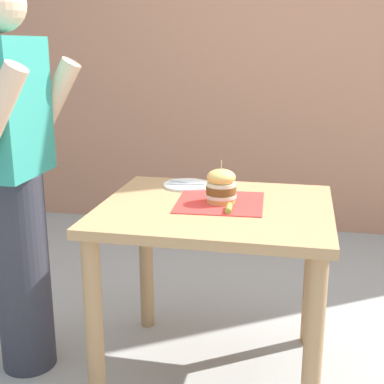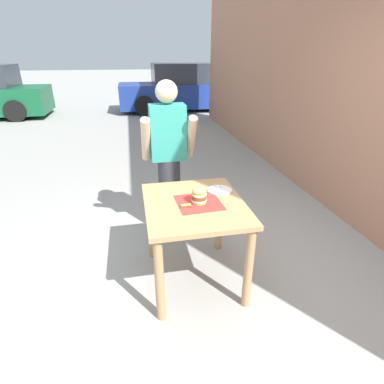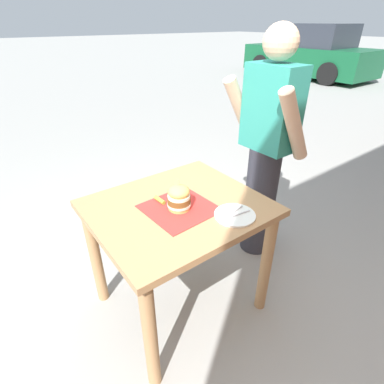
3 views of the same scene
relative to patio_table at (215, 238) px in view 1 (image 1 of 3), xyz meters
name	(u,v)px [view 1 (image 1 of 3)]	position (x,y,z in m)	size (l,w,h in m)	color
ground_plane	(214,372)	(0.00, 0.00, -0.64)	(80.00, 80.00, 0.00)	#9E9E99
patio_table	(215,238)	(0.00, 0.00, 0.00)	(0.82, 0.94, 0.79)	tan
serving_paper	(220,202)	(0.04, -0.01, 0.15)	(0.36, 0.36, 0.00)	red
sandwich	(221,186)	(0.04, -0.02, 0.22)	(0.13, 0.13, 0.18)	#E5B25B
pickle_spear	(229,208)	(-0.08, -0.07, 0.16)	(0.02, 0.02, 0.08)	#8EA83D
side_plate_with_forks	(187,185)	(0.27, 0.18, 0.15)	(0.22, 0.22, 0.02)	white
diner_across_table	(15,178)	(-0.10, 0.84, 0.24)	(0.55, 0.35, 1.69)	#33333D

